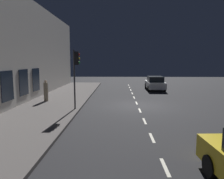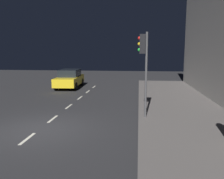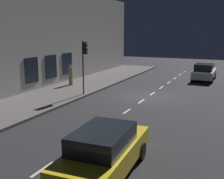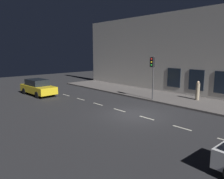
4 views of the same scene
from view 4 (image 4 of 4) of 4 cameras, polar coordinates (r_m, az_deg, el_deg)
The scene contains 7 objects.
ground_plane at distance 15.44m, azimuth 6.12°, elevation -6.56°, with size 60.00×60.00×0.00m, color #28282B.
sidewalk at distance 20.38m, azimuth 17.97°, elevation -2.73°, with size 4.50×32.00×0.15m.
building_facade at distance 22.17m, azimuth 21.88°, elevation 8.61°, with size 0.65×32.00×8.27m.
lane_centre_line at distance 14.82m, azimuth 9.02°, elevation -7.32°, with size 0.12×27.20×0.01m.
traffic_light at distance 19.26m, azimuth 10.51°, elevation 5.67°, with size 0.45×0.32×3.83m.
parked_car_0 at distance 23.32m, azimuth -18.74°, elevation 0.57°, with size 2.04×4.65×1.58m.
pedestrian_0 at distance 20.59m, azimuth 21.42°, elevation -0.40°, with size 0.45×0.45×1.67m.
Camera 4 is at (-11.07, -9.84, 4.36)m, focal length 35.08 mm.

